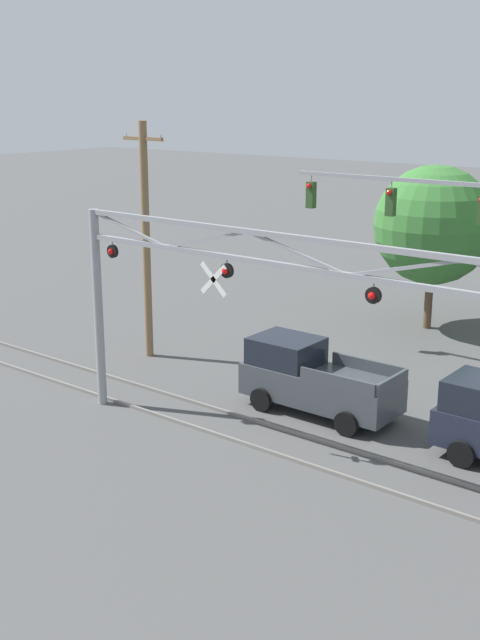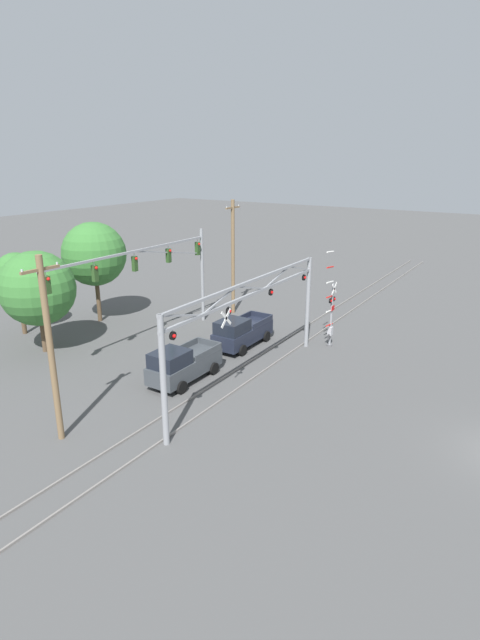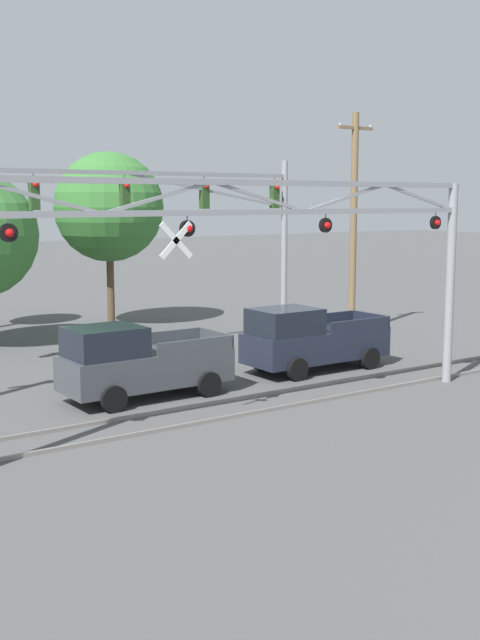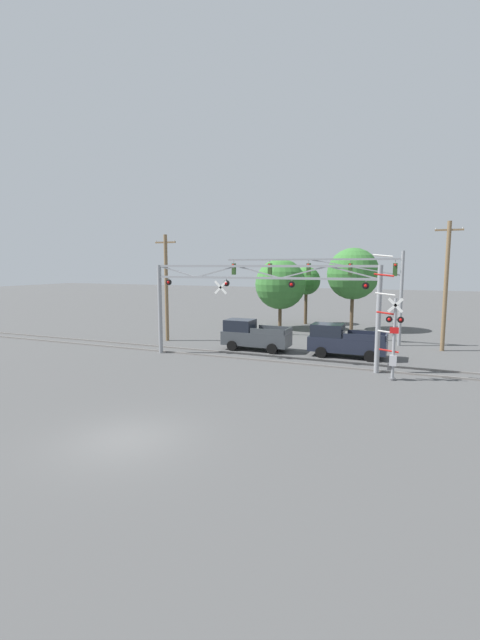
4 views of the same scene
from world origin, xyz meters
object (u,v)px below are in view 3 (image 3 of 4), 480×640
object	(u,v)px
traffic_signal_span	(191,211)
utility_pole_right	(354,222)
crossing_gantry	(260,257)
pickup_truck_following	(310,340)
pickup_truck_lead	(138,363)
background_tree_far_right_verge	(109,207)

from	to	relation	value
traffic_signal_span	utility_pole_right	bearing A→B (deg)	-6.83
crossing_gantry	traffic_signal_span	distance (m)	9.84
crossing_gantry	traffic_signal_span	world-z (taller)	traffic_signal_span
crossing_gantry	pickup_truck_following	distance (m)	6.65
pickup_truck_following	utility_pole_right	size ratio (longest dim) A/B	0.55
crossing_gantry	pickup_truck_lead	size ratio (longest dim) A/B	3.03
traffic_signal_span	pickup_truck_following	world-z (taller)	traffic_signal_span
traffic_signal_span	utility_pole_right	world-z (taller)	utility_pole_right
pickup_truck_following	background_tree_far_right_verge	xyz separation A→B (m)	(-1.21, 12.11, 4.16)
utility_pole_right	pickup_truck_following	bearing A→B (deg)	-142.76
pickup_truck_following	utility_pole_right	xyz separation A→B (m)	(6.12, 4.65, 3.60)
pickup_truck_lead	utility_pole_right	size ratio (longest dim) A/B	0.53
pickup_truck_following	crossing_gantry	bearing A→B (deg)	-142.29
crossing_gantry	utility_pole_right	world-z (taller)	utility_pole_right
crossing_gantry	pickup_truck_following	bearing A→B (deg)	37.71
traffic_signal_span	pickup_truck_lead	distance (m)	8.68
crossing_gantry	utility_pole_right	bearing A→B (deg)	37.44
background_tree_far_right_verge	crossing_gantry	bearing A→B (deg)	-102.39
background_tree_far_right_verge	traffic_signal_span	bearing A→B (deg)	-89.04
pickup_truck_following	background_tree_far_right_verge	size ratio (longest dim) A/B	0.65
traffic_signal_span	crossing_gantry	bearing A→B (deg)	-111.34
traffic_signal_span	pickup_truck_lead	world-z (taller)	traffic_signal_span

